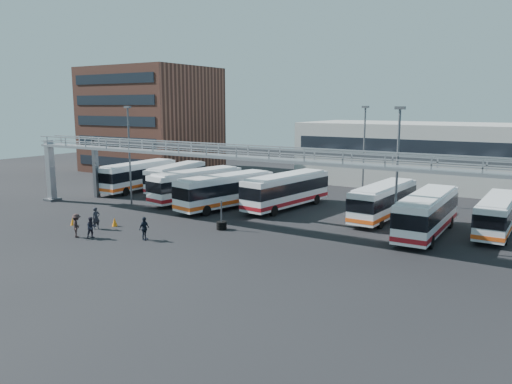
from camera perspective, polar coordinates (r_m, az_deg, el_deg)
The scene contains 22 objects.
ground at distance 37.53m, azimuth -5.80°, elevation -6.06°, with size 140.00×140.00×0.00m, color black.
gantry at distance 41.14m, azimuth -0.89°, elevation 3.22°, with size 51.40×5.15×7.10m.
apartment_building at distance 81.14m, azimuth -11.86°, elevation 8.08°, with size 18.00×15.00×16.00m, color brown.
warehouse at distance 67.44m, azimuth 23.34°, elevation 3.75°, with size 42.00×14.00×8.00m, color #9E9E99.
light_pole_left at distance 53.03m, azimuth -14.28°, elevation 4.66°, with size 0.70×0.35×10.21m.
light_pole_mid at distance 37.11m, azimuth 15.83°, elevation 2.46°, with size 0.70×0.35×10.21m.
light_pole_back at distance 53.77m, azimuth 12.23°, elevation 4.81°, with size 0.70×0.35×10.21m.
bus_0 at distance 62.26m, azimuth -13.28°, elevation 1.90°, with size 3.32×11.46×3.44m.
bus_1 at distance 61.04m, azimuth -9.09°, elevation 1.76°, with size 4.34×10.84×3.21m.
bus_2 at distance 54.05m, azimuth -6.82°, elevation 0.90°, with size 4.57×11.58×3.43m.
bus_3 at distance 50.02m, azimuth -3.49°, elevation 0.24°, with size 4.85×11.67×3.46m.
bus_4 at distance 50.10m, azimuth 3.50°, elevation 0.29°, with size 4.08×11.76×3.50m.
bus_6 at distance 46.66m, azimuth 14.38°, elevation -0.90°, with size 3.05×10.80×3.24m.
bus_7 at distance 41.84m, azimuth 18.99°, elevation -2.22°, with size 2.75×11.33×3.43m.
bus_8 at distance 44.55m, azimuth 25.87°, elevation -2.25°, with size 2.32×9.99×3.03m.
pedestrian_a at distance 44.01m, azimuth -17.81°, elevation -2.86°, with size 0.68×0.44×1.86m, color #22222A.
pedestrian_b at distance 41.17m, azimuth -18.29°, elevation -3.88°, with size 0.82×0.64×1.68m, color #24222F.
pedestrian_c at distance 41.72m, azimuth -19.81°, elevation -3.64°, with size 1.22×0.70×1.90m, color #332322.
pedestrian_d at distance 39.48m, azimuth -12.66°, elevation -4.09°, with size 1.06×0.44×1.82m, color black.
cone_left at distance 46.21m, azimuth -20.22°, elevation -3.18°, with size 0.40×0.40×0.64m, color orange.
cone_right at distance 44.65m, azimuth -15.86°, elevation -3.31°, with size 0.47×0.47×0.75m, color orange.
tire_stack at distance 41.94m, azimuth -3.96°, elevation -3.74°, with size 0.86×0.86×2.45m.
Camera 1 is at (22.35, -28.34, 10.30)m, focal length 35.00 mm.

